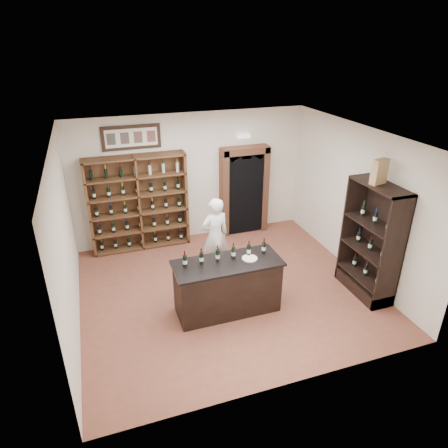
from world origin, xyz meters
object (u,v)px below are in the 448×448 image
Objects in this scene: counter_bottle_0 at (185,261)px; side_cabinet at (370,257)px; shopkeeper at (215,236)px; wine_shelf at (138,203)px; wine_crate at (379,172)px; tasting_counter at (227,287)px.

side_cabinet is at bearing -6.61° from counter_bottle_0.
wine_shelf is at bearing -59.29° from shopkeeper.
wine_shelf reaches higher than shopkeeper.
wine_crate is at bearing -5.77° from counter_bottle_0.
side_cabinet reaches higher than counter_bottle_0.
shopkeeper is 3.77× the size of wine_crate.
side_cabinet is at bearing -55.16° from wine_crate.
counter_bottle_0 is 0.18× the size of shopkeeper.
wine_shelf is 1.17× the size of tasting_counter.
shopkeeper reaches higher than counter_bottle_0.
wine_shelf is 7.33× the size of counter_bottle_0.
tasting_counter is at bearing -7.86° from counter_bottle_0.
side_cabinet is 1.67m from wine_crate.
tasting_counter is 4.31× the size of wine_crate.
shopkeeper reaches higher than tasting_counter.
wine_shelf is 5.09m from wine_crate.
wine_shelf is at bearing 125.27° from wine_crate.
shopkeeper is (0.20, 1.34, 0.33)m from tasting_counter.
wine_shelf and side_cabinet have the same top height.
wine_crate is at bearing -40.20° from wine_shelf.
counter_bottle_0 is 3.64m from wine_crate.
tasting_counter is 0.85× the size of side_cabinet.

